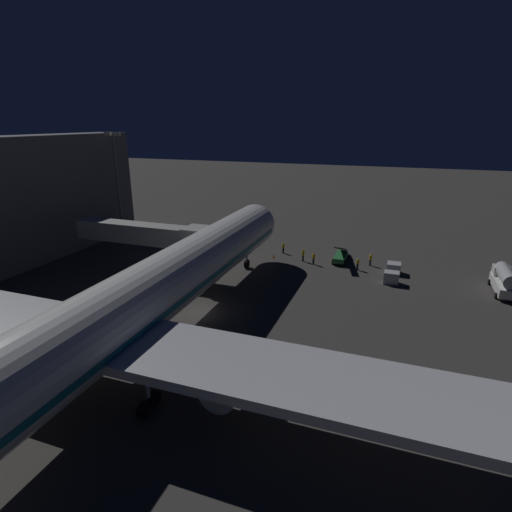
% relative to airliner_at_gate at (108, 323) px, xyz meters
% --- Properties ---
extents(ground_plane, '(320.00, 320.00, 0.00)m').
position_rel_airliner_at_gate_xyz_m(ground_plane, '(0.00, -13.46, -5.44)').
color(ground_plane, '#383533').
extents(airliner_at_gate, '(54.54, 70.07, 19.46)m').
position_rel_airliner_at_gate_xyz_m(airliner_at_gate, '(0.00, 0.00, 0.00)').
color(airliner_at_gate, silver).
rests_on(airliner_at_gate, ground_plane).
extents(jet_bridge, '(19.58, 3.40, 7.04)m').
position_rel_airliner_at_gate_xyz_m(jet_bridge, '(10.68, -22.05, 0.06)').
color(jet_bridge, '#9E9E99').
rests_on(jet_bridge, ground_plane).
extents(apron_floodlight_mast, '(2.90, 0.50, 17.96)m').
position_rel_airliner_at_gate_xyz_m(apron_floodlight_mast, '(25.50, -34.74, 4.97)').
color(apron_floodlight_mast, '#59595E').
rests_on(apron_floodlight_mast, ground_plane).
extents(belt_loader, '(1.96, 7.98, 3.30)m').
position_rel_airliner_at_gate_xyz_m(belt_loader, '(-11.97, -35.74, -4.60)').
color(belt_loader, '#287038').
rests_on(belt_loader, ground_plane).
extents(fuel_tanker, '(2.46, 6.49, 3.15)m').
position_rel_airliner_at_gate_xyz_m(fuel_tanker, '(-32.13, -30.98, -3.80)').
color(fuel_tanker, silver).
rests_on(fuel_tanker, ground_plane).
extents(baggage_container_near_belt, '(1.77, 1.83, 1.44)m').
position_rel_airliner_at_gate_xyz_m(baggage_container_near_belt, '(-19.49, -33.27, -4.72)').
color(baggage_container_near_belt, '#B7BABF').
rests_on(baggage_container_near_belt, ground_plane).
extents(baggage_container_mid_row, '(1.83, 1.51, 1.54)m').
position_rel_airliner_at_gate_xyz_m(baggage_container_mid_row, '(-19.33, -29.33, -4.68)').
color(baggage_container_mid_row, '#B7BABF').
rests_on(baggage_container_mid_row, ground_plane).
extents(ground_crew_near_nose_gear, '(0.40, 0.40, 1.77)m').
position_rel_airliner_at_gate_xyz_m(ground_crew_near_nose_gear, '(-2.94, -36.68, -4.47)').
color(ground_crew_near_nose_gear, black).
rests_on(ground_crew_near_nose_gear, ground_plane).
extents(ground_crew_by_belt_loader, '(0.40, 0.40, 1.87)m').
position_rel_airliner_at_gate_xyz_m(ground_crew_by_belt_loader, '(-6.75, -33.95, -4.41)').
color(ground_crew_by_belt_loader, black).
rests_on(ground_crew_by_belt_loader, ground_plane).
extents(ground_crew_marshaller_fwd, '(0.40, 0.40, 1.82)m').
position_rel_airliner_at_gate_xyz_m(ground_crew_marshaller_fwd, '(-16.24, -35.38, -4.44)').
color(ground_crew_marshaller_fwd, black).
rests_on(ground_crew_marshaller_fwd, ground_plane).
extents(ground_crew_under_port_wing, '(0.40, 0.40, 1.83)m').
position_rel_airliner_at_gate_xyz_m(ground_crew_under_port_wing, '(-8.50, -33.15, -4.43)').
color(ground_crew_under_port_wing, black).
rests_on(ground_crew_under_port_wing, ground_plane).
extents(ground_crew_by_tug, '(0.40, 0.40, 1.76)m').
position_rel_airliner_at_gate_xyz_m(ground_crew_by_tug, '(-14.73, -32.89, -4.47)').
color(ground_crew_by_tug, black).
rests_on(ground_crew_by_tug, ground_plane).
extents(traffic_cone_nose_port, '(0.36, 0.36, 0.55)m').
position_rel_airliner_at_gate_xyz_m(traffic_cone_nose_port, '(-2.20, -33.97, -5.17)').
color(traffic_cone_nose_port, orange).
rests_on(traffic_cone_nose_port, ground_plane).
extents(traffic_cone_nose_starboard, '(0.36, 0.36, 0.55)m').
position_rel_airliner_at_gate_xyz_m(traffic_cone_nose_starboard, '(2.20, -33.97, -5.17)').
color(traffic_cone_nose_starboard, orange).
rests_on(traffic_cone_nose_starboard, ground_plane).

